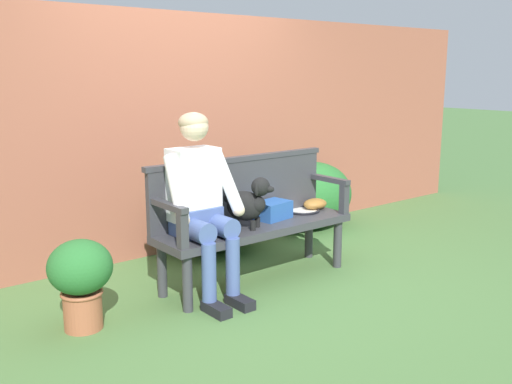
{
  "coord_description": "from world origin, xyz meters",
  "views": [
    {
      "loc": [
        -2.7,
        -3.36,
        1.61
      ],
      "look_at": [
        0.0,
        0.0,
        0.71
      ],
      "focal_mm": 40.84,
      "sensor_mm": 36.0,
      "label": 1
    }
  ],
  "objects": [
    {
      "name": "brick_garden_fence",
      "position": [
        0.0,
        1.22,
        1.05
      ],
      "size": [
        8.0,
        0.3,
        2.11
      ],
      "primitive_type": "cube",
      "color": "#9E5642",
      "rests_on": "ground"
    },
    {
      "name": "potted_plant",
      "position": [
        -1.39,
        0.02,
        0.35
      ],
      "size": [
        0.4,
        0.4,
        0.58
      ],
      "color": "#A85B3D",
      "rests_on": "ground"
    },
    {
      "name": "ground_plane",
      "position": [
        0.0,
        0.0,
        0.0
      ],
      "size": [
        40.0,
        40.0,
        0.0
      ],
      "primitive_type": "plane",
      "color": "#4C753D"
    },
    {
      "name": "bench_backrest",
      "position": [
        0.0,
        0.2,
        0.71
      ],
      "size": [
        1.66,
        0.06,
        0.5
      ],
      "color": "#38383D",
      "rests_on": "garden_bench"
    },
    {
      "name": "sports_bag",
      "position": [
        0.2,
        0.04,
        0.53
      ],
      "size": [
        0.31,
        0.24,
        0.14
      ],
      "primitive_type": "cube",
      "rotation": [
        0.0,
        0.0,
        0.17
      ],
      "color": "#2856A3",
      "rests_on": "garden_bench"
    },
    {
      "name": "baseball_glove",
      "position": [
        0.7,
        0.07,
        0.5
      ],
      "size": [
        0.23,
        0.18,
        0.09
      ],
      "primitive_type": "ellipsoid",
      "rotation": [
        0.0,
        0.0,
        0.04
      ],
      "color": "#9E6B2D",
      "rests_on": "garden_bench"
    },
    {
      "name": "tennis_racket",
      "position": [
        0.55,
        0.1,
        0.47
      ],
      "size": [
        0.34,
        0.58,
        0.03
      ],
      "color": "black",
      "rests_on": "garden_bench"
    },
    {
      "name": "bench_armrest_right_end",
      "position": [
        0.77,
        -0.08,
        0.66
      ],
      "size": [
        0.06,
        0.46,
        0.28
      ],
      "color": "#38383D",
      "rests_on": "garden_bench"
    },
    {
      "name": "hedge_bush_far_left",
      "position": [
        1.39,
        0.84,
        0.35
      ],
      "size": [
        0.98,
        0.71,
        0.7
      ],
      "primitive_type": "ellipsoid",
      "color": "#286B2D",
      "rests_on": "ground"
    },
    {
      "name": "garden_bench",
      "position": [
        0.0,
        0.0,
        0.39
      ],
      "size": [
        1.62,
        0.46,
        0.46
      ],
      "color": "#38383D",
      "rests_on": "ground"
    },
    {
      "name": "hedge_bush_mid_left",
      "position": [
        0.17,
        0.84,
        0.43
      ],
      "size": [
        1.01,
        0.82,
        0.86
      ],
      "primitive_type": "ellipsoid",
      "color": "#286B2D",
      "rests_on": "ground"
    },
    {
      "name": "person_seated",
      "position": [
        -0.51,
        -0.01,
        0.73
      ],
      "size": [
        0.56,
        0.63,
        1.33
      ],
      "color": "black",
      "rests_on": "ground"
    },
    {
      "name": "dog_on_bench",
      "position": [
        -0.12,
        -0.06,
        0.65
      ],
      "size": [
        0.3,
        0.37,
        0.39
      ],
      "color": "black",
      "rests_on": "garden_bench"
    },
    {
      "name": "bench_armrest_left_end",
      "position": [
        -0.77,
        -0.08,
        0.66
      ],
      "size": [
        0.06,
        0.46,
        0.28
      ],
      "color": "#38383D",
      "rests_on": "garden_bench"
    }
  ]
}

